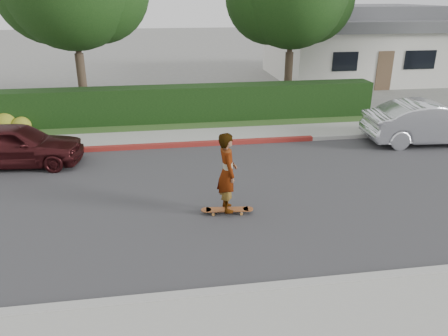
{
  "coord_description": "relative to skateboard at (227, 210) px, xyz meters",
  "views": [
    {
      "loc": [
        -4.45,
        -10.31,
        4.97
      ],
      "look_at": [
        -2.94,
        -0.54,
        1.0
      ],
      "focal_mm": 35.0,
      "sensor_mm": 36.0,
      "label": 1
    }
  ],
  "objects": [
    {
      "name": "sidewalk_near",
      "position": [
        2.94,
        -3.96,
        -0.05
      ],
      "size": [
        60.0,
        1.6,
        0.12
      ],
      "primitive_type": "cube",
      "color": "gray",
      "rests_on": "ground"
    },
    {
      "name": "skateboard",
      "position": [
        0.0,
        0.0,
        0.0
      ],
      "size": [
        1.28,
        0.38,
        0.12
      ],
      "rotation": [
        0.0,
        0.0,
        -0.11
      ],
      "color": "#BE7934",
      "rests_on": "ground"
    },
    {
      "name": "skateboarder",
      "position": [
        0.0,
        0.0,
        0.98
      ],
      "size": [
        0.5,
        0.73,
        1.92
      ],
      "primitive_type": "imported",
      "rotation": [
        0.0,
        0.0,
        1.63
      ],
      "color": "white",
      "rests_on": "skateboard"
    },
    {
      "name": "car_silver",
      "position": [
        7.92,
        4.24,
        0.63
      ],
      "size": [
        4.62,
        1.91,
        1.49
      ],
      "primitive_type": "imported",
      "rotation": [
        0.0,
        0.0,
        1.5
      ],
      "color": "silver",
      "rests_on": "ground"
    },
    {
      "name": "curb_near",
      "position": [
        2.94,
        -3.06,
        -0.04
      ],
      "size": [
        60.0,
        0.2,
        0.15
      ],
      "primitive_type": "cube",
      "color": "#9E9E99",
      "rests_on": "ground"
    },
    {
      "name": "car_maroon",
      "position": [
        -5.87,
        4.16,
        0.56
      ],
      "size": [
        4.05,
        1.91,
        1.34
      ],
      "primitive_type": "imported",
      "rotation": [
        0.0,
        0.0,
        1.49
      ],
      "color": "#381213",
      "rests_on": "ground"
    },
    {
      "name": "road",
      "position": [
        2.94,
        1.04,
        -0.11
      ],
      "size": [
        60.0,
        8.0,
        0.01
      ],
      "primitive_type": "cube",
      "color": "#2D2D30",
      "rests_on": "ground"
    },
    {
      "name": "sidewalk_far",
      "position": [
        2.94,
        6.04,
        -0.05
      ],
      "size": [
        60.0,
        1.6,
        0.12
      ],
      "primitive_type": "cube",
      "color": "gray",
      "rests_on": "ground"
    },
    {
      "name": "house",
      "position": [
        10.94,
        17.04,
        1.99
      ],
      "size": [
        10.6,
        8.6,
        4.3
      ],
      "color": "beige",
      "rests_on": "ground"
    },
    {
      "name": "flowering_shrub",
      "position": [
        -7.07,
        7.78,
        0.22
      ],
      "size": [
        1.4,
        1.0,
        0.9
      ],
      "color": "#2D4C19",
      "rests_on": "ground"
    },
    {
      "name": "planting_strip",
      "position": [
        2.94,
        7.64,
        -0.06
      ],
      "size": [
        60.0,
        1.6,
        0.1
      ],
      "primitive_type": "cube",
      "color": "#2D4C1E",
      "rests_on": "ground"
    },
    {
      "name": "curb_far",
      "position": [
        2.94,
        5.14,
        -0.04
      ],
      "size": [
        60.0,
        0.2,
        0.15
      ],
      "primitive_type": "cube",
      "color": "#9E9E99",
      "rests_on": "ground"
    },
    {
      "name": "ground",
      "position": [
        2.94,
        1.04,
        -0.11
      ],
      "size": [
        120.0,
        120.0,
        0.0
      ],
      "primitive_type": "plane",
      "color": "slate",
      "rests_on": "ground"
    },
    {
      "name": "hedge",
      "position": [
        -0.06,
        8.24,
        0.64
      ],
      "size": [
        15.0,
        1.0,
        1.5
      ],
      "primitive_type": "cube",
      "color": "black",
      "rests_on": "ground"
    },
    {
      "name": "curb_red_section",
      "position": [
        -2.06,
        5.14,
        -0.03
      ],
      "size": [
        12.0,
        0.21,
        0.15
      ],
      "primitive_type": "cube",
      "color": "maroon",
      "rests_on": "ground"
    }
  ]
}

